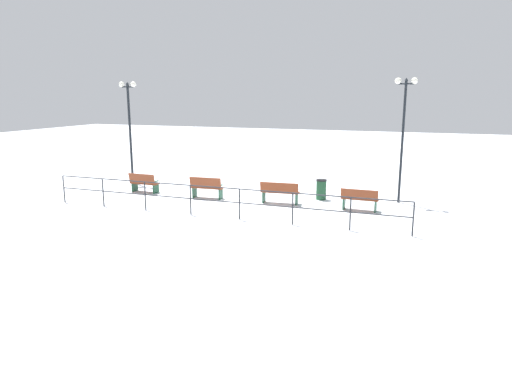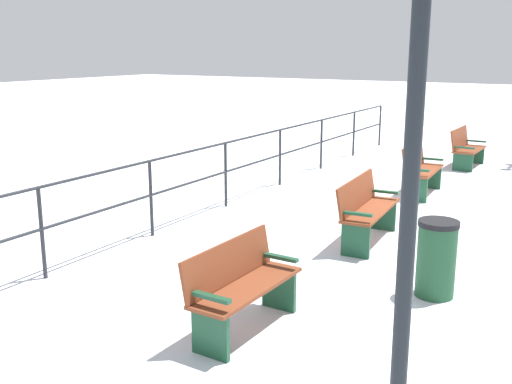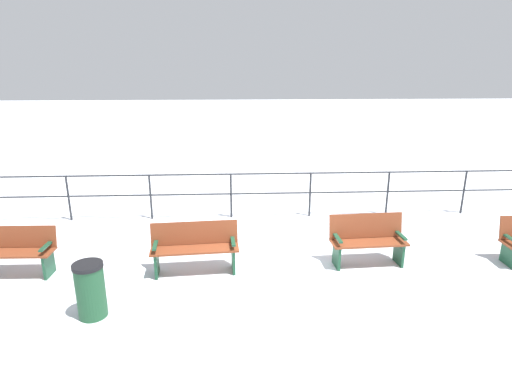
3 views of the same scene
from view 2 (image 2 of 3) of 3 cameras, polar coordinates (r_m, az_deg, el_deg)
name	(u,v)px [view 2 (image 2 of 3)]	position (r m, az deg, el deg)	size (l,w,h in m)	color
ground_plane	(404,216)	(10.31, 13.77, -2.20)	(80.00, 80.00, 0.00)	white
bench_nearest	(241,285)	(5.95, -1.38, -8.76)	(0.53, 1.43, 0.88)	brown
bench_second	(366,208)	(8.70, 10.35, -1.52)	(0.60, 1.62, 0.92)	brown
bench_third	(420,169)	(11.78, 15.26, 2.14)	(0.58, 1.45, 0.96)	brown
bench_fourth	(466,148)	(14.89, 19.23, 3.96)	(0.58, 1.36, 0.90)	brown
waterfront_railing	(255,155)	(11.28, -0.11, 3.53)	(0.05, 13.90, 1.14)	#26282D
trash_bin	(436,258)	(7.02, 16.67, -6.03)	(0.45, 0.45, 0.88)	#1E4C2D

